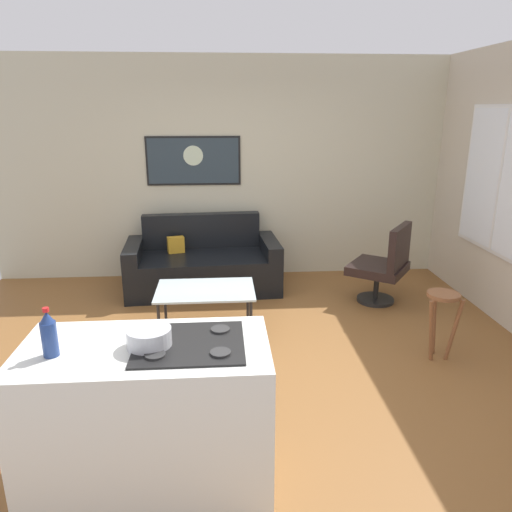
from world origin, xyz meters
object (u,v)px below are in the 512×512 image
armchair (385,265)px  wall_painting (193,161)px  coffee_table (205,292)px  bar_stool (442,310)px  couch (203,266)px  mixing_bowl (149,338)px  soda_bottle (49,334)px

armchair → wall_painting: size_ratio=0.78×
coffee_table → bar_stool: size_ratio=1.55×
coffee_table → armchair: 2.10m
armchair → bar_stool: (0.08, -1.31, 0.01)m
couch → wall_painting: size_ratio=1.59×
couch → mixing_bowl: (-0.17, -3.32, 0.67)m
soda_bottle → mixing_bowl: bearing=6.5°
mixing_bowl → wall_painting: size_ratio=0.20×
couch → mixing_bowl: 3.39m
couch → wall_painting: wall_painting is taller
mixing_bowl → couch: bearing=87.1°
bar_stool → soda_bottle: soda_bottle is taller
couch → mixing_bowl: mixing_bowl is taller
armchair → wall_painting: wall_painting is taller
coffee_table → mixing_bowl: mixing_bowl is taller
coffee_table → armchair: size_ratio=1.04×
coffee_table → wall_painting: size_ratio=0.81×
wall_painting → couch: bearing=-79.2°
armchair → bar_stool: armchair is taller
soda_bottle → wall_painting: 3.96m
couch → coffee_table: (0.06, -1.23, 0.12)m
coffee_table → wall_painting: 2.08m
armchair → mixing_bowl: bearing=-129.9°
soda_bottle → mixing_bowl: soda_bottle is taller
bar_stool → armchair: bearing=93.3°
couch → bar_stool: (2.15, -1.94, 0.17)m
coffee_table → soda_bottle: size_ratio=3.55×
soda_bottle → mixing_bowl: (0.50, 0.06, -0.07)m
bar_stool → couch: bearing=138.0°
soda_bottle → armchair: bearing=45.0°
bar_stool → soda_bottle: 3.22m
soda_bottle → couch: bearing=78.8°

